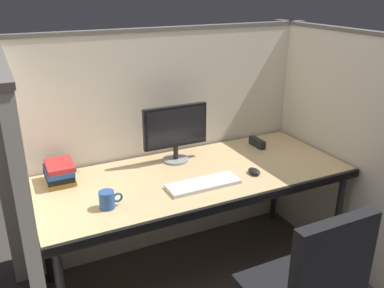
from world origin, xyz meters
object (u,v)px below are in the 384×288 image
(book_stack, at_px, (59,173))
(coffee_mug, at_px, (107,200))
(computer_mouse, at_px, (254,171))
(red_stapler, at_px, (257,143))
(desk, at_px, (196,182))
(monitor_center, at_px, (175,130))
(keyboard_main, at_px, (203,184))

(book_stack, distance_m, coffee_mug, 0.45)
(computer_mouse, xyz_separation_m, red_stapler, (0.28, 0.37, 0.01))
(coffee_mug, bearing_deg, book_stack, 112.75)
(desk, distance_m, coffee_mug, 0.62)
(desk, bearing_deg, red_stapler, 20.86)
(computer_mouse, xyz_separation_m, coffee_mug, (-0.91, -0.01, 0.03))
(computer_mouse, distance_m, coffee_mug, 0.91)
(monitor_center, xyz_separation_m, computer_mouse, (0.35, -0.39, -0.20))
(monitor_center, height_order, coffee_mug, monitor_center)
(computer_mouse, distance_m, book_stack, 1.16)
(keyboard_main, relative_size, coffee_mug, 3.41)
(keyboard_main, bearing_deg, book_stack, 150.94)
(keyboard_main, height_order, book_stack, book_stack)
(desk, bearing_deg, computer_mouse, -23.88)
(computer_mouse, bearing_deg, desk, 156.12)
(red_stapler, bearing_deg, computer_mouse, -126.59)
(desk, distance_m, monitor_center, 0.37)
(monitor_center, bearing_deg, coffee_mug, -144.60)
(computer_mouse, bearing_deg, coffee_mug, -179.56)
(desk, bearing_deg, keyboard_main, -101.33)
(desk, relative_size, monitor_center, 4.42)
(computer_mouse, bearing_deg, monitor_center, 131.48)
(book_stack, bearing_deg, computer_mouse, -20.38)
(monitor_center, relative_size, red_stapler, 2.87)
(computer_mouse, relative_size, red_stapler, 0.64)
(keyboard_main, xyz_separation_m, red_stapler, (0.63, 0.38, 0.02))
(desk, xyz_separation_m, keyboard_main, (-0.03, -0.15, 0.06))
(keyboard_main, relative_size, computer_mouse, 4.48)
(book_stack, bearing_deg, keyboard_main, -29.06)
(monitor_center, bearing_deg, book_stack, 179.31)
(monitor_center, bearing_deg, desk, -84.23)
(red_stapler, bearing_deg, keyboard_main, -149.15)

